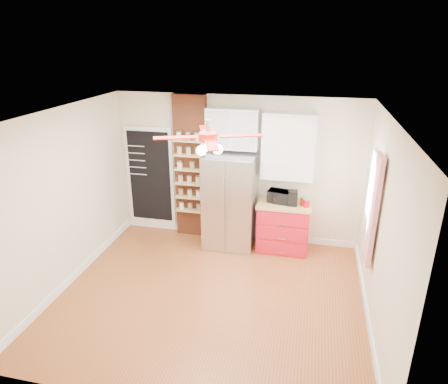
% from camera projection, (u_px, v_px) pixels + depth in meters
% --- Properties ---
extents(floor, '(4.50, 4.50, 0.00)m').
position_uv_depth(floor, '(210.00, 295.00, 5.98)').
color(floor, '#995326').
rests_on(floor, ground).
extents(ceiling, '(4.50, 4.50, 0.00)m').
position_uv_depth(ceiling, '(208.00, 116.00, 5.00)').
color(ceiling, white).
rests_on(ceiling, wall_back).
extents(wall_back, '(4.50, 0.02, 2.70)m').
position_uv_depth(wall_back, '(237.00, 170.00, 7.31)').
color(wall_back, beige).
rests_on(wall_back, floor).
extents(wall_front, '(4.50, 0.02, 2.70)m').
position_uv_depth(wall_front, '(154.00, 301.00, 3.68)').
color(wall_front, beige).
rests_on(wall_front, floor).
extents(wall_left, '(0.02, 4.00, 2.70)m').
position_uv_depth(wall_left, '(64.00, 200.00, 5.96)').
color(wall_left, beige).
rests_on(wall_left, floor).
extents(wall_right, '(0.02, 4.00, 2.70)m').
position_uv_depth(wall_right, '(382.00, 230.00, 5.03)').
color(wall_right, beige).
rests_on(wall_right, floor).
extents(chalkboard, '(0.95, 0.05, 1.95)m').
position_uv_depth(chalkboard, '(150.00, 176.00, 7.72)').
color(chalkboard, white).
rests_on(chalkboard, wall_back).
extents(brick_pillar, '(0.60, 0.16, 2.70)m').
position_uv_depth(brick_pillar, '(191.00, 168.00, 7.41)').
color(brick_pillar, brown).
rests_on(brick_pillar, floor).
extents(fridge, '(0.90, 0.70, 1.75)m').
position_uv_depth(fridge, '(230.00, 201.00, 7.16)').
color(fridge, silver).
rests_on(fridge, floor).
extents(upper_glass_cabinet, '(0.90, 0.35, 0.70)m').
position_uv_depth(upper_glass_cabinet, '(233.00, 128.00, 6.87)').
color(upper_glass_cabinet, white).
rests_on(upper_glass_cabinet, wall_back).
extents(red_cabinet, '(0.94, 0.64, 0.90)m').
position_uv_depth(red_cabinet, '(283.00, 226.00, 7.16)').
color(red_cabinet, red).
rests_on(red_cabinet, floor).
extents(upper_shelf_unit, '(0.90, 0.30, 1.15)m').
position_uv_depth(upper_shelf_unit, '(289.00, 147.00, 6.80)').
color(upper_shelf_unit, white).
rests_on(upper_shelf_unit, wall_back).
extents(window, '(0.04, 0.75, 1.05)m').
position_uv_depth(window, '(373.00, 190.00, 5.78)').
color(window, white).
rests_on(window, wall_right).
extents(curtain, '(0.06, 0.40, 1.55)m').
position_uv_depth(curtain, '(373.00, 211.00, 5.33)').
color(curtain, red).
rests_on(curtain, wall_right).
extents(ceiling_fan, '(1.40, 1.40, 0.44)m').
position_uv_depth(ceiling_fan, '(208.00, 137.00, 5.10)').
color(ceiling_fan, silver).
rests_on(ceiling_fan, ceiling).
extents(toaster_oven, '(0.43, 0.33, 0.22)m').
position_uv_depth(toaster_oven, '(279.00, 196.00, 7.00)').
color(toaster_oven, black).
rests_on(toaster_oven, red_cabinet).
extents(coffee_maker, '(0.17, 0.20, 0.26)m').
position_uv_depth(coffee_maker, '(293.00, 198.00, 6.88)').
color(coffee_maker, black).
rests_on(coffee_maker, red_cabinet).
extents(canister_left, '(0.13, 0.13, 0.14)m').
position_uv_depth(canister_left, '(306.00, 203.00, 6.82)').
color(canister_left, '#B20914').
rests_on(canister_left, red_cabinet).
extents(canister_right, '(0.12, 0.12, 0.14)m').
position_uv_depth(canister_right, '(303.00, 201.00, 6.90)').
color(canister_right, '#AF2409').
rests_on(canister_right, red_cabinet).
extents(pantry_jar_oats, '(0.13, 0.13, 0.13)m').
position_uv_depth(pantry_jar_oats, '(180.00, 165.00, 7.27)').
color(pantry_jar_oats, beige).
rests_on(pantry_jar_oats, brick_pillar).
extents(pantry_jar_beans, '(0.10, 0.10, 0.13)m').
position_uv_depth(pantry_jar_beans, '(192.00, 166.00, 7.23)').
color(pantry_jar_beans, olive).
rests_on(pantry_jar_beans, brick_pillar).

